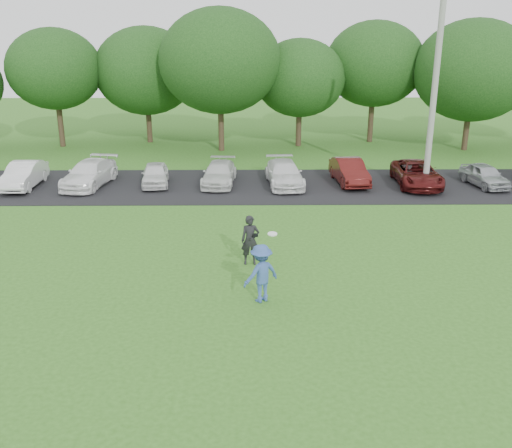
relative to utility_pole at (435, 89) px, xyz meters
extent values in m
plane|color=#32641C|center=(-8.22, -12.14, -4.77)|extent=(100.00, 100.00, 0.00)
cube|color=black|center=(-8.22, 0.86, -4.76)|extent=(32.00, 6.50, 0.03)
cylinder|color=#979792|center=(0.00, 0.00, 0.00)|extent=(0.28, 0.28, 9.54)
imported|color=#37579C|center=(-8.10, -11.62, -3.91)|extent=(1.28, 1.14, 1.72)
cylinder|color=white|center=(-7.79, -11.59, -2.74)|extent=(0.27, 0.27, 0.06)
imported|color=black|center=(-8.41, -8.91, -3.94)|extent=(0.62, 0.42, 1.66)
cube|color=black|center=(-8.23, -9.09, -3.70)|extent=(0.14, 0.11, 0.10)
imported|color=silver|center=(-19.40, 0.65, -4.14)|extent=(1.30, 3.68, 1.21)
imported|color=white|center=(-16.29, 0.89, -4.13)|extent=(2.35, 4.39, 1.21)
imported|color=white|center=(-13.08, 1.03, -4.20)|extent=(1.62, 3.27, 1.07)
imported|color=silver|center=(-9.93, 1.13, -4.20)|extent=(1.76, 3.80, 1.08)
imported|color=white|center=(-6.72, 0.91, -4.16)|extent=(1.96, 4.13, 1.16)
imported|color=#4F1311|center=(-3.46, 1.22, -4.13)|extent=(1.63, 3.79, 1.21)
imported|color=#4F1111|center=(-0.22, 0.75, -4.15)|extent=(2.17, 4.35, 1.19)
imported|color=#B1B4B8|center=(3.09, 0.66, -4.20)|extent=(1.79, 3.32, 1.07)
cylinder|color=#38281C|center=(-20.72, 10.86, -3.42)|extent=(0.36, 0.36, 2.70)
ellipsoid|color=#214C19|center=(-20.72, 10.86, 0.16)|extent=(5.94, 5.94, 5.05)
cylinder|color=#38281C|center=(-15.22, 12.26, -3.67)|extent=(0.36, 0.36, 2.20)
ellipsoid|color=#214C19|center=(-15.22, 12.26, -0.07)|extent=(6.68, 6.68, 5.68)
cylinder|color=#38281C|center=(-10.22, 9.46, -3.42)|extent=(0.36, 0.36, 2.70)
ellipsoid|color=#214C19|center=(-10.22, 9.46, 0.71)|extent=(7.42, 7.42, 6.31)
cylinder|color=#38281C|center=(-5.22, 10.86, -3.67)|extent=(0.36, 0.36, 2.20)
ellipsoid|color=#214C19|center=(-5.22, 10.86, -0.41)|extent=(5.76, 5.76, 4.90)
cylinder|color=#38281C|center=(-0.22, 12.26, -3.42)|extent=(0.36, 0.36, 2.70)
ellipsoid|color=#214C19|center=(-0.22, 12.26, 0.37)|extent=(6.50, 6.50, 5.53)
cylinder|color=#38281C|center=(5.28, 9.46, -3.67)|extent=(0.36, 0.36, 2.20)
ellipsoid|color=#214C19|center=(5.28, 9.46, 0.14)|extent=(7.24, 7.24, 6.15)
camera|label=1|loc=(-8.41, -26.37, 2.68)|focal=40.00mm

